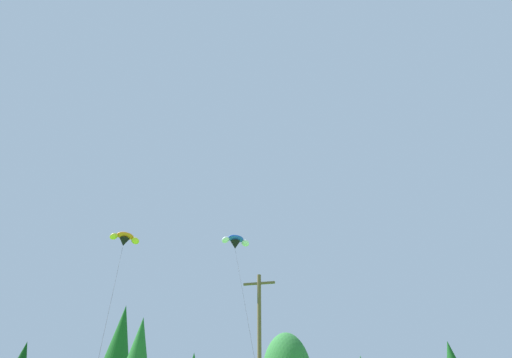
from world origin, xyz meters
TOP-DOWN VIEW (x-y plane):
  - treeline_tree_c at (-18.34, 45.41)m, footprint 4.74×4.74m
  - parafoil_kite_high_orange at (-12.11, 32.47)m, footprint 8.82×13.58m
  - parafoil_kite_mid_blue_white at (-5.12, 41.50)m, footprint 7.72×18.04m

SIDE VIEW (x-z plane):
  - treeline_tree_c at x=-18.34m, z-range 1.81..16.10m
  - parafoil_kite_high_orange at x=-12.11m, z-range 8.37..23.11m
  - parafoil_kite_mid_blue_white at x=-5.12m, z-range 9.87..27.88m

